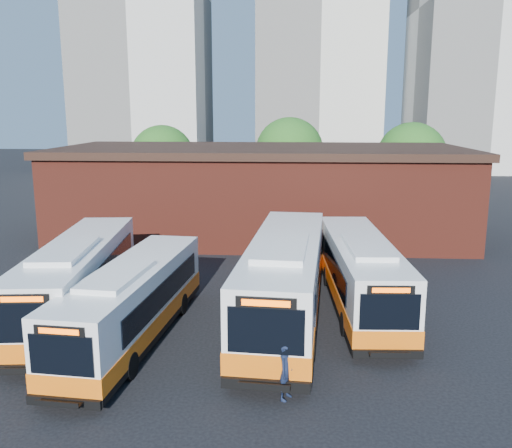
# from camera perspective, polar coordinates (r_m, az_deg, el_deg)

# --- Properties ---
(ground) EXTENTS (220.00, 220.00, 0.00)m
(ground) POSITION_cam_1_polar(r_m,az_deg,el_deg) (20.86, -2.47, -13.36)
(ground) COLOR black
(bus_west) EXTENTS (3.78, 12.78, 3.44)m
(bus_west) POSITION_cam_1_polar(r_m,az_deg,el_deg) (25.08, -18.18, -5.75)
(bus_west) COLOR white
(bus_west) RESTS_ON ground
(bus_midwest) EXTENTS (3.41, 11.66, 3.13)m
(bus_midwest) POSITION_cam_1_polar(r_m,az_deg,el_deg) (21.96, -12.83, -8.32)
(bus_midwest) COLOR white
(bus_midwest) RESTS_ON ground
(bus_mideast) EXTENTS (3.91, 13.98, 3.76)m
(bus_mideast) POSITION_cam_1_polar(r_m,az_deg,el_deg) (23.25, 3.06, -6.15)
(bus_mideast) COLOR white
(bus_mideast) RESTS_ON ground
(bus_east) EXTENTS (3.06, 12.30, 3.32)m
(bus_east) POSITION_cam_1_polar(r_m,az_deg,el_deg) (25.25, 10.93, -5.38)
(bus_east) COLOR white
(bus_east) RESTS_ON ground
(transit_worker) EXTENTS (0.70, 0.81, 1.88)m
(transit_worker) POSITION_cam_1_polar(r_m,az_deg,el_deg) (17.47, 3.19, -15.19)
(transit_worker) COLOR black
(transit_worker) RESTS_ON ground
(depot_building) EXTENTS (28.60, 12.60, 6.40)m
(depot_building) POSITION_cam_1_polar(r_m,az_deg,el_deg) (39.24, 0.54, 3.55)
(depot_building) COLOR maroon
(depot_building) RESTS_ON ground
(tree_west) EXTENTS (6.00, 6.00, 7.65)m
(tree_west) POSITION_cam_1_polar(r_m,az_deg,el_deg) (52.36, -9.82, 6.96)
(tree_west) COLOR #382314
(tree_west) RESTS_ON ground
(tree_mid) EXTENTS (6.56, 6.56, 8.36)m
(tree_mid) POSITION_cam_1_polar(r_m,az_deg,el_deg) (52.92, 3.54, 7.63)
(tree_mid) COLOR #382314
(tree_mid) RESTS_ON ground
(tree_east) EXTENTS (6.24, 6.24, 7.96)m
(tree_east) POSITION_cam_1_polar(r_m,az_deg,el_deg) (51.13, 16.04, 6.78)
(tree_east) COLOR #382314
(tree_east) RESTS_ON ground
(tower_right) EXTENTS (18.00, 18.00, 49.20)m
(tower_right) POSITION_cam_1_polar(r_m,az_deg,el_deg) (92.48, 22.61, 20.53)
(tower_right) COLOR beige
(tower_right) RESTS_ON ground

